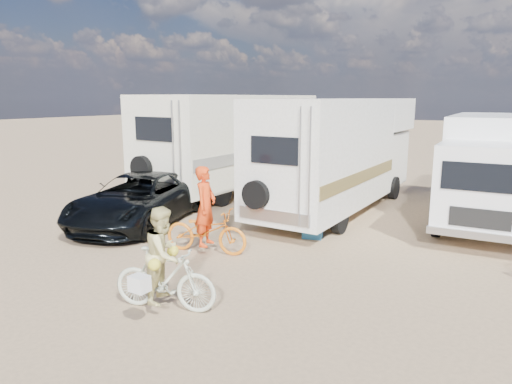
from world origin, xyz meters
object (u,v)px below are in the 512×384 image
Objects in this scene: rv_left at (233,143)px; rider_man at (206,214)px; box_truck at (490,171)px; bike_man at (206,231)px; dark_suv at (138,199)px; crate at (326,220)px; cooler at (313,230)px; bike_woman at (165,279)px; rv_main at (340,155)px; rider_woman at (164,264)px.

rider_man is (3.80, -6.49, -0.89)m from rv_left.
box_truck reaches higher than bike_man.
dark_suv is 10.65× the size of crate.
bike_man is 2.84m from cooler.
rv_left is 1.23× the size of box_truck.
box_truck is 9.82m from bike_woman.
dark_suv is at bearing -132.42° from rv_main.
bike_woman is 3.80× the size of crate.
bike_woman reaches higher than bike_man.
bike_woman is (4.46, -3.72, -0.16)m from dark_suv.
dark_suv is at bearing -151.34° from box_truck.
rider_man is at bearing 7.24° from bike_woman.
rv_main is 3.66m from cooler.
crate is (0.49, -2.06, -1.55)m from rv_main.
bike_woman is (1.28, -2.73, 0.03)m from bike_man.
bike_man is 1.08× the size of rider_man.
rv_left reaches higher than box_truck.
rider_woman is (0.34, -8.33, -0.94)m from rv_main.
cooler is 1.03× the size of crate.
cooler is at bearing -82.71° from crate.
dark_suv reaches higher than bike_man.
rider_woman is at bearing -88.31° from rv_main.
bike_woman is at bearing -116.87° from box_truck.
bike_woman is at bearing -91.35° from crate.
box_truck reaches higher than rider_woman.
box_truck reaches higher than bike_woman.
rider_man is 3.88m from crate.
crate is at bearing -19.20° from bike_woman.
rider_woman is (-3.85, -8.98, -0.71)m from box_truck.
bike_woman is (0.34, -8.33, -1.20)m from rv_main.
dark_suv is at bearing -151.04° from crate.
rv_left is at bearing 16.03° from bike_man.
cooler is at bearing -0.98° from dark_suv.
rv_left is 4.53× the size of rider_man.
crate is at bearing -29.55° from rv_left.
cooler is at bearing -21.24° from rider_woman.
box_truck is 4.19× the size of rider_woman.
rider_man is (-1.28, 2.73, 0.37)m from bike_woman.
dark_suv is (0.61, -5.51, -1.10)m from rv_left.
box_truck reaches higher than cooler.
dark_suv is 4.98m from cooler.
box_truck is at bearing 31.49° from cooler.
dark_suv is 2.76× the size of rider_man.
bike_woman is (5.07, -9.22, -1.26)m from rv_left.
cooler reaches higher than crate.
rv_left is 7.57m from rider_man.
rv_main is 4.27× the size of bike_man.
dark_suv is (-4.12, -4.61, -1.04)m from rv_main.
box_truck is at bearing 36.26° from crate.
rv_left is at bearing 10.97° from rider_woman.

